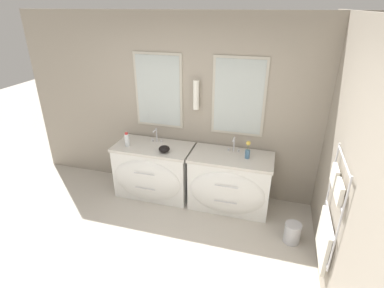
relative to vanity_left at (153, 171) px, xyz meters
The scene contains 10 objects.
wall_back 1.10m from the vanity_left, 38.34° to the left, with size 5.25×0.16×2.60m.
wall_right 2.61m from the vanity_left, 18.20° to the right, with size 0.13×4.04×2.60m.
vanity_left is the anchor object (origin of this frame).
vanity_right 1.15m from the vanity_left, ahead, with size 1.13×0.66×0.79m.
faucet_left 0.53m from the vanity_left, 90.00° to the left, with size 0.17×0.13×0.21m.
faucet_right 1.27m from the vanity_left, ahead, with size 0.17×0.13×0.21m.
toiletry_bottle 0.61m from the vanity_left, behind, with size 0.07×0.07×0.21m.
amenity_bowl 0.51m from the vanity_left, 23.55° to the right, with size 0.16×0.16×0.09m.
flower_vase 1.45m from the vanity_left, ahead, with size 0.07×0.07×0.25m.
waste_bin 2.09m from the vanity_left, 13.79° to the right, with size 0.20×0.20×0.26m.
Camera 1 is at (1.16, -1.89, 2.66)m, focal length 28.00 mm.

